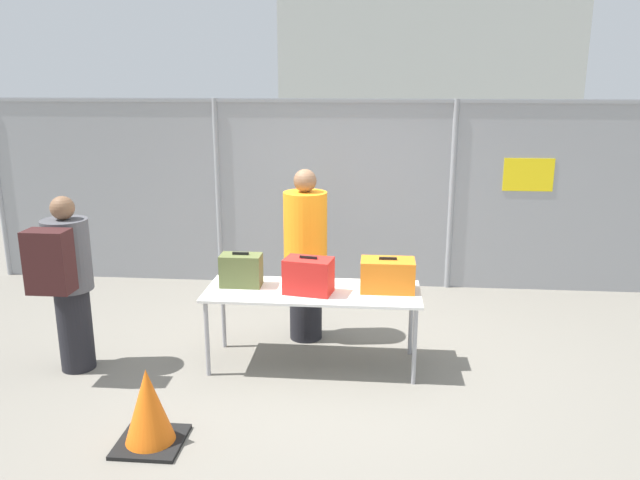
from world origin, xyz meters
The scene contains 11 objects.
ground_plane centered at (0.00, 0.00, 0.00)m, with size 120.00×120.00×0.00m, color slate.
fence_section centered at (0.01, 2.29, 1.24)m, with size 8.91×0.07×2.36m.
inspection_table centered at (-0.02, -0.08, 0.68)m, with size 1.96×0.73×0.73m.
suitcase_olive centered at (-0.69, -0.01, 0.88)m, with size 0.38×0.22×0.32m.
suitcase_red centered at (-0.05, -0.15, 0.89)m, with size 0.46×0.33×0.34m.
suitcase_orange centered at (0.66, -0.02, 0.88)m, with size 0.49×0.29×0.32m.
traveler_hooded centered at (-2.18, -0.40, 0.89)m, with size 0.40×0.62×1.62m.
security_worker_near centered at (-0.15, 0.54, 0.91)m, with size 0.43×0.43×1.75m.
utility_trailer centered at (1.63, 4.35, 0.39)m, with size 3.81×2.14×0.67m.
distant_hangar centered at (2.44, 25.49, 2.81)m, with size 11.48×12.80×5.63m.
traffic_cone centered at (-1.08, -1.49, 0.28)m, with size 0.48×0.48×0.60m.
Camera 1 is at (0.53, -5.42, 2.62)m, focal length 35.00 mm.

